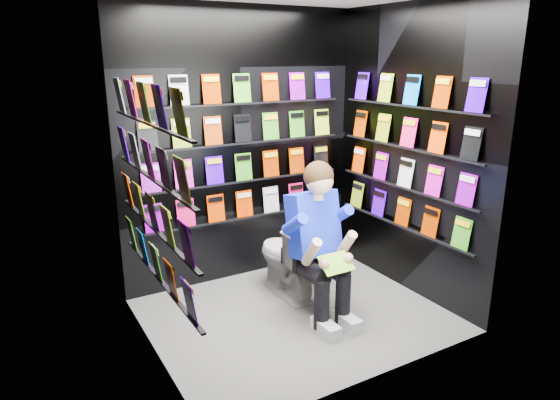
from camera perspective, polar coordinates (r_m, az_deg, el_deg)
floor at (r=4.40m, az=1.79°, el=-13.01°), size 2.40×2.40×0.00m
wall_back at (r=4.80m, az=-4.39°, el=5.97°), size 2.40×0.04×2.60m
wall_front at (r=3.16m, az=11.58°, el=0.26°), size 2.40×0.04×2.60m
wall_left at (r=3.47m, az=-15.12°, el=1.47°), size 0.04×2.00×2.60m
wall_right at (r=4.67m, az=14.61°, el=5.21°), size 0.04×2.00×2.60m
comics_back at (r=4.77m, az=-4.24°, el=5.97°), size 2.10×0.06×1.37m
comics_left at (r=3.48m, az=-14.65°, el=1.61°), size 0.06×1.70×1.37m
comics_right at (r=4.65m, az=14.35°, el=5.24°), size 0.06×1.70×1.37m
toilet at (r=4.61m, az=0.96°, el=-6.52°), size 0.43×0.75×0.73m
longbox at (r=4.91m, az=4.79°, el=-8.09°), size 0.30×0.40×0.27m
longbox_lid at (r=4.85m, az=4.83°, el=-6.51°), size 0.32×0.42×0.03m
reader at (r=4.16m, az=3.68°, el=-2.90°), size 0.56×0.81×1.48m
held_comic at (r=3.97m, az=6.43°, el=-7.18°), size 0.28×0.16×0.12m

